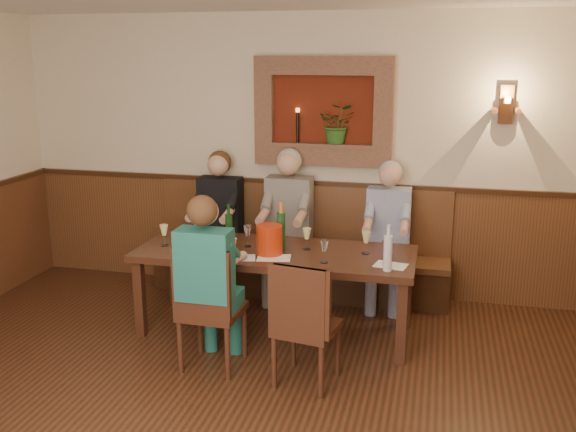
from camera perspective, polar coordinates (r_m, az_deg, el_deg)
name	(u,v)px	position (r m, az deg, el deg)	size (l,w,h in m)	color
room_shell	(190,151)	(3.58, -8.70, 5.77)	(6.04, 6.04, 2.82)	beige
wainscoting	(198,366)	(3.98, -7.98, -13.07)	(6.02, 6.02, 1.15)	#582D19
wall_niche	(327,116)	(6.35, 3.47, 8.84)	(1.36, 0.30, 1.06)	#5F1C0D
wall_sconce	(506,105)	(6.25, 18.81, 9.29)	(0.25, 0.20, 0.35)	#582D19
dining_table	(275,259)	(5.58, -1.12, -3.80)	(2.40, 0.90, 0.75)	#391C11
bench	(299,263)	(6.56, 0.96, -4.19)	(3.00, 0.45, 1.11)	#381E0F
chair_near_left	(212,331)	(5.13, -6.80, -10.12)	(0.46, 0.46, 1.02)	#391C11
chair_near_right	(306,348)	(4.86, 1.58, -11.64)	(0.50, 0.50, 0.97)	#391C11
person_bench_left	(218,235)	(6.60, -6.22, -1.66)	(0.43, 0.53, 1.45)	black
person_bench_mid	(287,237)	(6.39, -0.10, -1.89)	(0.45, 0.56, 1.50)	#56504E
person_bench_right	(387,248)	(6.26, 8.76, -2.80)	(0.42, 0.51, 1.42)	navy
person_chair_front	(210,298)	(5.00, -6.95, -7.21)	(0.41, 0.51, 1.41)	#185355
spittoon_bucket	(269,240)	(5.42, -1.66, -2.13)	(0.22, 0.22, 0.25)	red
wine_bottle_green_a	(281,230)	(5.53, -0.63, -1.26)	(0.08, 0.08, 0.42)	#19471E
wine_bottle_green_b	(229,228)	(5.72, -5.27, -1.08)	(0.08, 0.08, 0.36)	#19471E
water_bottle	(388,252)	(5.06, 8.87, -3.18)	(0.09, 0.09, 0.37)	silver
tasting_sheet_a	(188,247)	(5.70, -8.87, -2.77)	(0.27, 0.20, 0.00)	white
tasting_sheet_b	(274,258)	(5.35, -1.27, -3.73)	(0.28, 0.20, 0.00)	white
tasting_sheet_c	(391,265)	(5.23, 9.11, -4.35)	(0.25, 0.18, 0.00)	white
tasting_sheet_d	(240,258)	(5.36, -4.28, -3.74)	(0.25, 0.18, 0.00)	white
wine_glass_0	(366,243)	(5.48, 6.94, -2.38)	(0.08, 0.08, 0.19)	#DDE287
wine_glass_1	(307,239)	(5.55, 1.69, -2.05)	(0.08, 0.08, 0.19)	#DDE287
wine_glass_2	(232,250)	(5.27, -4.96, -3.00)	(0.08, 0.08, 0.19)	#DDE287
wine_glass_3	(386,253)	(5.23, 8.68, -3.25)	(0.08, 0.08, 0.19)	white
wine_glass_4	(324,251)	(5.22, 3.25, -3.15)	(0.08, 0.08, 0.19)	white
wine_glass_5	(271,244)	(5.40, -1.49, -2.53)	(0.08, 0.08, 0.19)	#DDE287
wine_glass_6	(164,235)	(5.76, -10.95, -1.69)	(0.08, 0.08, 0.19)	#DDE287
wine_glass_7	(201,240)	(5.57, -7.73, -2.12)	(0.08, 0.08, 0.19)	#DDE287
wine_glass_8	(248,236)	(5.65, -3.60, -1.79)	(0.08, 0.08, 0.19)	white
wine_glass_9	(195,233)	(5.80, -8.24, -1.47)	(0.08, 0.08, 0.19)	white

